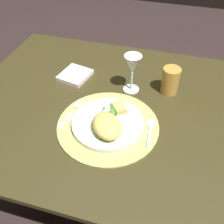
{
  "coord_description": "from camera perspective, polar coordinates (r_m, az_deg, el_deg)",
  "views": [
    {
      "loc": [
        0.16,
        -0.69,
        1.37
      ],
      "look_at": [
        -0.02,
        -0.06,
        0.74
      ],
      "focal_mm": 41.36,
      "sensor_mm": 36.0,
      "label": 1
    }
  ],
  "objects": [
    {
      "name": "placemat",
      "position": [
        0.88,
        -0.89,
        -2.96
      ],
      "size": [
        0.35,
        0.35,
        0.01
      ],
      "primitive_type": "cylinder",
      "color": "tan",
      "rests_on": "dining_table"
    },
    {
      "name": "pasta_serving",
      "position": [
        0.82,
        -1.15,
        -3.04
      ],
      "size": [
        0.14,
        0.15,
        0.05
      ],
      "primitive_type": "ellipsoid",
      "rotation": [
        0.0,
        0.0,
        2.18
      ],
      "color": "#E2D260",
      "rests_on": "dinner_plate"
    },
    {
      "name": "dinner_plate",
      "position": [
        0.87,
        -0.9,
        -2.45
      ],
      "size": [
        0.25,
        0.25,
        0.02
      ],
      "primitive_type": "cylinder",
      "color": "silver",
      "rests_on": "placemat"
    },
    {
      "name": "wine_glass",
      "position": [
        0.97,
        4.57,
        10.11
      ],
      "size": [
        0.07,
        0.07,
        0.15
      ],
      "color": "silver",
      "rests_on": "dining_table"
    },
    {
      "name": "salad_greens",
      "position": [
        0.89,
        -0.59,
        0.13
      ],
      "size": [
        0.07,
        0.1,
        0.02
      ],
      "color": "#466A2C",
      "rests_on": "dinner_plate"
    },
    {
      "name": "bread_piece",
      "position": [
        0.9,
        1.34,
        1.01
      ],
      "size": [
        0.06,
        0.07,
        0.02
      ],
      "primitive_type": "cube",
      "rotation": [
        0.0,
        0.0,
        5.34
      ],
      "color": "tan",
      "rests_on": "dinner_plate"
    },
    {
      "name": "dining_table",
      "position": [
        1.04,
        2.02,
        -4.08
      ],
      "size": [
        1.2,
        0.87,
        0.72
      ],
      "color": "#373117",
      "rests_on": "ground"
    },
    {
      "name": "spoon",
      "position": [
        0.88,
        8.52,
        -3.32
      ],
      "size": [
        0.03,
        0.13,
        0.01
      ],
      "color": "silver",
      "rests_on": "placemat"
    },
    {
      "name": "ground_plane",
      "position": [
        1.54,
        1.45,
        -19.2
      ],
      "size": [
        6.0,
        6.0,
        0.0
      ],
      "primitive_type": "plane",
      "color": "#302321"
    },
    {
      "name": "fork",
      "position": [
        0.92,
        -9.44,
        -0.78
      ],
      "size": [
        0.03,
        0.16,
        0.0
      ],
      "color": "silver",
      "rests_on": "placemat"
    },
    {
      "name": "napkin",
      "position": [
        1.1,
        -8.15,
        8.07
      ],
      "size": [
        0.13,
        0.14,
        0.02
      ],
      "primitive_type": "cube",
      "rotation": [
        0.0,
        0.0,
        -0.21
      ],
      "color": "white",
      "rests_on": "dining_table"
    },
    {
      "name": "amber_tumbler",
      "position": [
        1.01,
        12.77,
        6.8
      ],
      "size": [
        0.07,
        0.07,
        0.11
      ],
      "primitive_type": "cylinder",
      "color": "gold",
      "rests_on": "dining_table"
    }
  ]
}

